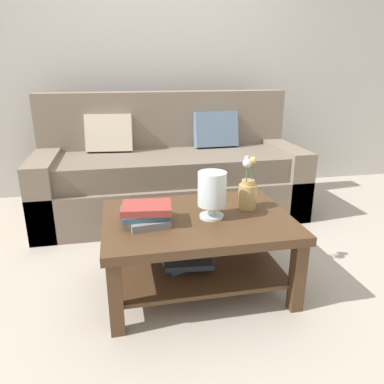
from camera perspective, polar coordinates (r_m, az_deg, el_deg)
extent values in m
plane|color=#ADA393|center=(2.63, -0.24, -10.00)|extent=(10.00, 10.00, 0.00)
cube|color=#BCB7B2|center=(3.94, -5.32, 19.96)|extent=(6.40, 0.12, 2.70)
cube|color=#7A6B5B|center=(3.30, -3.20, -0.47)|extent=(2.28, 0.90, 0.36)
cube|color=#6E6052|center=(3.19, -3.21, 4.11)|extent=(2.04, 0.74, 0.20)
cube|color=#7A6B5B|center=(3.51, -4.22, 9.62)|extent=(2.28, 0.20, 0.70)
cube|color=#7A6B5B|center=(3.29, -21.44, 0.33)|extent=(0.20, 0.90, 0.60)
cube|color=#7A6B5B|center=(3.56, 13.56, 2.49)|extent=(0.20, 0.90, 0.60)
cube|color=beige|center=(3.34, -12.76, 8.91)|extent=(0.42, 0.22, 0.34)
cube|color=slate|center=(3.46, 3.69, 9.67)|extent=(0.40, 0.19, 0.34)
cube|color=#4C331E|center=(2.12, 0.82, -4.48)|extent=(1.07, 0.78, 0.05)
cube|color=#4C331E|center=(1.90, -11.78, -15.86)|extent=(0.07, 0.07, 0.41)
cube|color=#4C331E|center=(2.10, 16.07, -12.53)|extent=(0.07, 0.07, 0.41)
cube|color=#4C331E|center=(2.48, -11.91, -7.12)|extent=(0.07, 0.07, 0.41)
cube|color=#4C331E|center=(2.64, 9.50, -5.31)|extent=(0.07, 0.07, 0.41)
cube|color=#4C331E|center=(2.25, 0.78, -11.29)|extent=(0.95, 0.66, 0.02)
cube|color=#3D6075|center=(2.25, -0.91, -10.53)|extent=(0.33, 0.27, 0.03)
cube|color=#2D333D|center=(2.18, -0.58, -10.64)|extent=(0.30, 0.23, 0.03)
cube|color=slate|center=(2.02, -6.83, -4.48)|extent=(0.23, 0.22, 0.04)
cube|color=#3D6075|center=(2.03, -7.37, -3.29)|extent=(0.26, 0.21, 0.03)
cube|color=#993833|center=(2.01, -7.09, -2.47)|extent=(0.29, 0.23, 0.04)
cylinder|color=silver|center=(2.10, 3.06, -3.75)|extent=(0.14, 0.14, 0.02)
cylinder|color=silver|center=(2.09, 3.08, -2.80)|extent=(0.04, 0.04, 0.06)
cylinder|color=silver|center=(2.05, 3.14, 0.50)|extent=(0.16, 0.16, 0.19)
sphere|color=#3D6075|center=(2.06, 2.46, -0.74)|extent=(0.04, 0.04, 0.04)
sphere|color=#3D6075|center=(2.08, 3.68, -0.56)|extent=(0.04, 0.04, 0.04)
cylinder|color=tan|center=(2.24, 8.61, -0.67)|extent=(0.11, 0.11, 0.15)
cylinder|color=tan|center=(2.21, 8.73, 1.50)|extent=(0.08, 0.08, 0.03)
cylinder|color=#426638|center=(2.21, 9.39, 3.25)|extent=(0.01, 0.01, 0.10)
sphere|color=gold|center=(2.19, 9.48, 4.88)|extent=(0.04, 0.04, 0.04)
cylinder|color=#426638|center=(2.21, 8.47, 3.44)|extent=(0.01, 0.01, 0.12)
sphere|color=#B28CB7|center=(2.19, 8.56, 5.17)|extent=(0.04, 0.04, 0.04)
cylinder|color=#426638|center=(2.16, 8.50, 2.83)|extent=(0.01, 0.01, 0.09)
sphere|color=silver|center=(2.15, 8.58, 4.45)|extent=(0.05, 0.05, 0.05)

